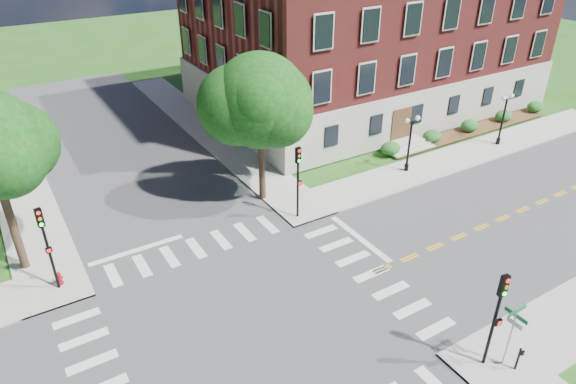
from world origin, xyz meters
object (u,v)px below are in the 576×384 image
street_sign_pole (513,326)px  fire_hydrant (60,279)px  push_button_post (519,358)px  traffic_signal_nw (46,239)px  twin_lamp_east (503,117)px  twin_lamp_west (410,141)px  traffic_signal_ne (298,174)px  traffic_signal_se (498,310)px

street_sign_pole → fire_hydrant: bearing=134.6°
push_button_post → fire_hydrant: (-15.60, 16.16, -0.33)m
traffic_signal_nw → twin_lamp_east: size_ratio=1.13×
twin_lamp_west → street_sign_pole: size_ratio=1.36×
traffic_signal_ne → traffic_signal_se: bearing=-87.9°
traffic_signal_se → push_button_post: 2.72m
twin_lamp_west → fire_hydrant: 24.65m
traffic_signal_se → twin_lamp_east: 24.80m
twin_lamp_east → push_button_post: twin_lamp_east is taller
twin_lamp_east → push_button_post: 24.77m
street_sign_pole → push_button_post: (0.19, -0.52, -1.51)m
street_sign_pole → push_button_post: street_sign_pole is taller
traffic_signal_nw → fire_hydrant: bearing=62.7°
street_sign_pole → twin_lamp_east: bearing=39.5°
twin_lamp_east → push_button_post: bearing=-139.3°
street_sign_pole → twin_lamp_west: bearing=60.2°
traffic_signal_se → twin_lamp_west: bearing=57.6°
traffic_signal_nw → twin_lamp_west: traffic_signal_nw is taller
street_sign_pole → traffic_signal_se: bearing=148.0°
twin_lamp_east → street_sign_pole: twin_lamp_east is taller
twin_lamp_west → fire_hydrant: twin_lamp_west is taller
traffic_signal_se → traffic_signal_nw: same height
push_button_post → street_sign_pole: bearing=109.8°
traffic_signal_se → twin_lamp_east: traffic_signal_se is taller
traffic_signal_se → traffic_signal_nw: size_ratio=1.00×
traffic_signal_se → street_sign_pole: size_ratio=1.55×
street_sign_pole → push_button_post: 1.61m
traffic_signal_se → fire_hydrant: size_ratio=6.40×
street_sign_pole → push_button_post: size_ratio=2.58×
traffic_signal_se → fire_hydrant: bearing=134.1°
traffic_signal_se → street_sign_pole: bearing=-32.0°
traffic_signal_nw → twin_lamp_west: (24.70, 0.59, -0.66)m
twin_lamp_west → traffic_signal_nw: bearing=-178.6°
traffic_signal_ne → fire_hydrant: size_ratio=6.40×
traffic_signal_nw → fire_hydrant: traffic_signal_nw is taller
street_sign_pole → traffic_signal_nw: bearing=135.3°
traffic_signal_se → traffic_signal_nw: bearing=134.8°
traffic_signal_nw → street_sign_pole: traffic_signal_nw is taller
traffic_signal_ne → street_sign_pole: traffic_signal_ne is taller
push_button_post → fire_hydrant: push_button_post is taller
traffic_signal_nw → push_button_post: traffic_signal_nw is taller
push_button_post → traffic_signal_se: bearing=132.8°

